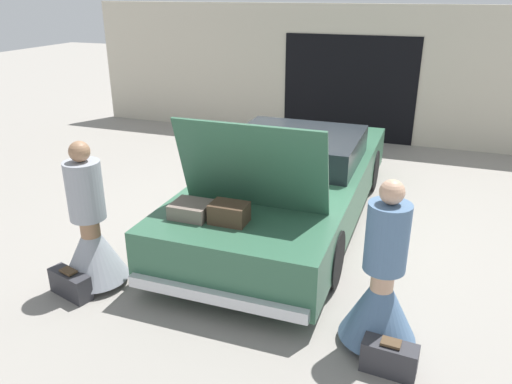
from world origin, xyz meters
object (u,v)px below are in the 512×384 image
suitcase_beside_left_person (70,284)px  car (290,182)px  suitcase_beside_right_person (389,358)px  person_right (381,290)px  person_left (91,237)px

suitcase_beside_left_person → car: bearing=58.7°
car → suitcase_beside_right_person: (1.69, -2.72, -0.41)m
car → person_right: size_ratio=3.17×
person_right → suitcase_beside_right_person: size_ratio=3.37×
person_left → suitcase_beside_left_person: bearing=-18.1°
suitcase_beside_left_person → suitcase_beside_right_person: 3.33m
person_left → person_right: size_ratio=1.02×
person_right → suitcase_beside_right_person: bearing=-146.2°
car → person_right: 2.81m
person_left → car: bearing=147.8°
suitcase_beside_right_person → person_right: bearing=112.5°
suitcase_beside_right_person → car: bearing=121.9°
suitcase_beside_left_person → suitcase_beside_right_person: (3.33, -0.02, 0.00)m
person_right → car: bearing=44.5°
person_left → suitcase_beside_right_person: size_ratio=3.44×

